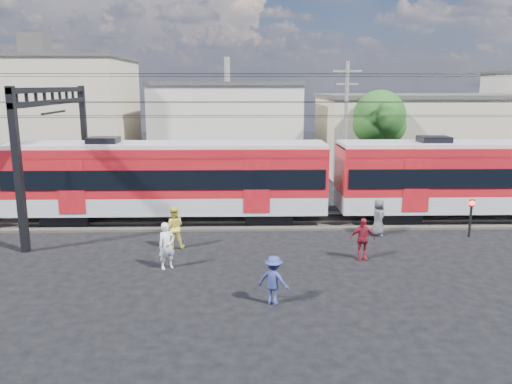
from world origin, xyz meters
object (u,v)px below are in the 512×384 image
(pedestrian_c, at_px, (274,280))
(commuter_train, at_px, (173,177))
(crossing_signal, at_px, (471,211))
(pedestrian_a, at_px, (167,246))

(pedestrian_c, bearing_deg, commuter_train, -38.38)
(commuter_train, distance_m, crossing_signal, 14.61)
(pedestrian_a, bearing_deg, crossing_signal, -15.83)
(pedestrian_a, xyz_separation_m, crossing_signal, (13.64, 3.76, 0.34))
(commuter_train, relative_size, pedestrian_a, 27.33)
(commuter_train, xyz_separation_m, pedestrian_a, (0.64, -6.64, -1.48))
(pedestrian_a, height_order, crossing_signal, pedestrian_a)
(pedestrian_c, distance_m, crossing_signal, 12.01)
(pedestrian_a, bearing_deg, commuter_train, 64.27)
(pedestrian_a, height_order, pedestrian_c, pedestrian_a)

